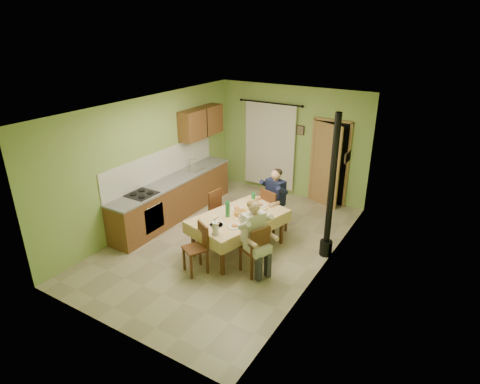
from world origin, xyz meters
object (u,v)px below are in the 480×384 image
Objects in this scene: chair_right at (254,259)px; dining_table at (239,233)px; chair_far at (273,219)px; chair_left at (221,221)px; chair_near at (196,258)px; man_far at (275,194)px; man_right at (254,229)px; stove_flue at (330,207)px.

dining_table is at bearing 76.40° from chair_right.
chair_far is 1.06× the size of chair_left.
chair_right is at bearing -122.19° from chair_near.
man_far is at bearing 133.08° from chair_left.
man_right is at bearing -58.75° from man_far.
chair_right is at bearing -90.00° from man_right.
man_far is (0.92, 0.65, 0.59)m from chair_left.
man_right is at bearing -23.87° from dining_table.
chair_right is 0.70× the size of man_right.
man_right is at bearing -126.17° from stove_flue.
stove_flue is at bearing 105.90° from chair_left.
chair_left reaches higher than dining_table.
chair_near is 2.24m from man_far.
chair_far is 0.59m from man_far.
man_right reaches higher than chair_left.
dining_table is 2.21× the size of chair_left.
stove_flue reaches higher than man_far.
man_right reaches higher than chair_far.
dining_table is 0.75× the size of stove_flue.
man_far is (0.00, 0.01, 0.59)m from chair_far.
man_right reaches higher than chair_right.
chair_near is 0.33× the size of stove_flue.
chair_far is at bearing 132.61° from chair_left.
chair_left is 2.37m from stove_flue.
chair_far is 0.72× the size of man_right.
man_right is (0.40, -1.58, 0.00)m from man_far.
man_right is 1.54m from stove_flue.
stove_flue is at bearing 2.60° from man_far.
chair_near is at bearing -86.44° from man_far.
chair_far is 0.36× the size of stove_flue.
man_far and man_right have the same top height.
stove_flue is (1.55, 0.72, 0.65)m from dining_table.
man_far is at bearing 39.42° from man_right.
man_right is at bearing 90.00° from chair_right.
man_right is (1.32, -0.92, 0.59)m from chair_left.
stove_flue is (1.31, -0.32, 0.73)m from chair_far.
man_right is (0.90, 0.52, 0.59)m from chair_near.
man_far is at bearing -75.06° from chair_near.
chair_far is 1.62m from chair_right.
chair_far is 1.08× the size of chair_near.
chair_left is at bearing 80.31° from man_right.
chair_left is 0.68× the size of man_right.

